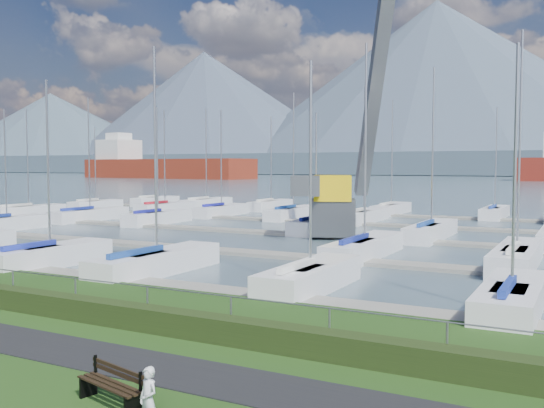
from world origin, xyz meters
The scene contains 9 objects.
path centered at (0.00, -3.00, 0.01)m, with size 160.00×2.00×0.04m, color black.
hedge centered at (0.00, -0.40, 0.35)m, with size 80.00×0.70×0.70m, color #223112.
fence centered at (0.00, 0.00, 1.20)m, with size 0.04×0.04×80.00m, color gray.
docks centered at (0.00, 26.00, -0.22)m, with size 90.00×41.60×0.25m.
bench_right centered at (5.36, -5.23, 0.42)m, with size 1.85×0.84×0.85m.
person centered at (6.62, -5.61, 0.63)m, with size 0.46×0.30×1.26m, color silver.
crane centered at (-2.01, 27.21, 5.33)m, with size 7.78×12.90×22.35m.
cargo_ship_west centered at (-144.80, 185.96, 3.76)m, with size 81.58×27.21×21.50m.
sailboat_fleet centered at (-0.87, 29.08, 5.45)m, with size 75.51×49.93×13.51m.
Camera 1 is at (13.89, -14.41, 4.90)m, focal length 40.00 mm.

